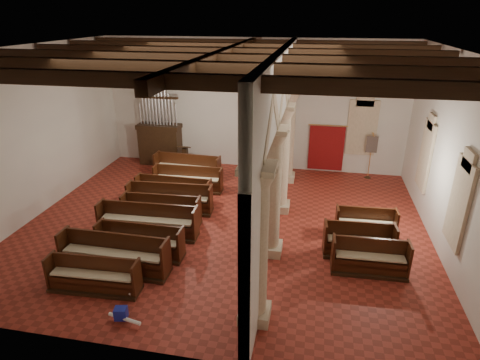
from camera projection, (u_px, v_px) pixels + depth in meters
name	position (u px, v px, depth m)	size (l,w,h in m)	color
floor	(225.00, 224.00, 14.34)	(14.00, 14.00, 0.00)	maroon
ceiling	(222.00, 49.00, 12.01)	(14.00, 14.00, 0.00)	black
wall_back	(253.00, 105.00, 18.60)	(14.00, 0.02, 6.00)	beige
wall_front	(153.00, 237.00, 7.75)	(14.00, 0.02, 6.00)	beige
wall_left	(34.00, 133.00, 14.40)	(0.02, 12.00, 6.00)	beige
wall_right	(452.00, 158.00, 11.95)	(0.02, 12.00, 6.00)	beige
ceiling_beams	(222.00, 55.00, 12.08)	(13.80, 11.80, 0.30)	#321E0F
arcade	(279.00, 130.00, 12.64)	(0.90, 11.90, 6.00)	beige
window_right_a	(461.00, 204.00, 10.91)	(0.03, 1.00, 2.20)	#316E59
window_right_b	(427.00, 156.00, 14.53)	(0.03, 1.00, 2.20)	#316E59
window_back	(362.00, 128.00, 18.02)	(1.00, 0.03, 2.20)	#316E59
pipe_organ	(160.00, 137.00, 19.57)	(2.10, 0.85, 4.40)	#321E0F
lectern	(185.00, 160.00, 19.06)	(0.53, 0.53, 1.27)	#3D1D13
dossal_curtain	(326.00, 148.00, 18.63)	(1.80, 0.07, 2.17)	maroon
processional_banner	(370.00, 162.00, 18.06)	(0.49, 0.62, 2.13)	#321E0F
hymnal_box_a	(121.00, 313.00, 9.75)	(0.30, 0.24, 0.30)	navy
hymnal_box_b	(175.00, 244.00, 12.62)	(0.34, 0.28, 0.34)	navy
hymnal_box_c	(175.00, 230.00, 13.40)	(0.35, 0.29, 0.35)	#151994
tube_heater_a	(125.00, 319.00, 9.70)	(0.09, 0.09, 0.91)	white
tube_heater_b	(116.00, 287.00, 10.83)	(0.11, 0.11, 1.13)	white
nave_pew_0	(94.00, 280.00, 10.84)	(2.54, 0.77, 0.98)	#321E0F
nave_pew_1	(115.00, 259.00, 11.65)	(3.25, 0.80, 1.15)	#321E0F
nave_pew_2	(140.00, 246.00, 12.39)	(2.72, 0.69, 1.03)	#321E0F
nave_pew_3	(148.00, 225.00, 13.53)	(3.41, 0.86, 1.11)	#321E0F
nave_pew_4	(162.00, 215.00, 14.24)	(2.81, 0.85, 1.08)	#321E0F
nave_pew_5	(170.00, 202.00, 15.17)	(3.25, 0.92, 1.08)	#321E0F
nave_pew_6	(174.00, 193.00, 15.99)	(3.07, 0.73, 0.99)	#321E0F
nave_pew_7	(188.00, 183.00, 16.96)	(2.94, 0.78, 1.04)	#321E0F
nave_pew_8	(188.00, 171.00, 18.05)	(3.02, 0.90, 1.15)	#321E0F
aisle_pew_0	(369.00, 262.00, 11.57)	(2.17, 0.76, 1.05)	#321E0F
aisle_pew_1	(358.00, 245.00, 12.39)	(2.19, 0.86, 1.08)	#321E0F
aisle_pew_2	(365.00, 227.00, 13.49)	(2.01, 0.75, 0.99)	#321E0F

